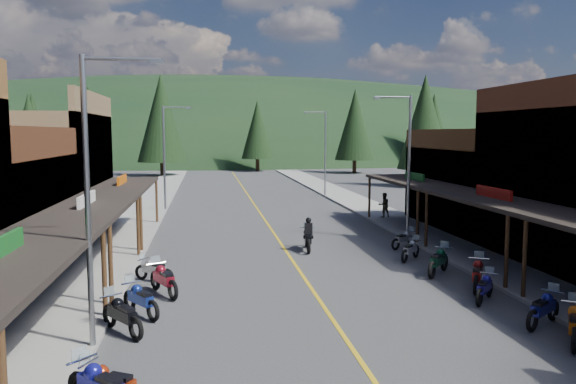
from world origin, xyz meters
name	(u,v)px	position (x,y,z in m)	size (l,w,h in m)	color
ground	(308,283)	(0.00, 0.00, 0.00)	(220.00, 220.00, 0.00)	#38383A
centerline	(260,213)	(0.00, 20.00, 0.01)	(0.15, 90.00, 0.01)	gold
sidewalk_west	(141,214)	(-8.70, 20.00, 0.07)	(3.40, 94.00, 0.15)	gray
sidewalk_east	(372,210)	(8.70, 20.00, 0.07)	(3.40, 94.00, 0.15)	gray
shop_west_3	(28,177)	(-13.78, 11.30, 3.52)	(10.90, 10.20, 8.20)	brown
shop_east_3	(491,188)	(13.75, 11.30, 2.53)	(10.90, 10.20, 6.20)	#4C2D16
streetlight_0	(93,189)	(-6.95, -6.00, 4.46)	(2.16, 0.18, 8.00)	gray
streetlight_1	(166,153)	(-6.95, 22.00, 4.46)	(2.16, 0.18, 8.00)	gray
streetlight_2	(407,161)	(6.95, 8.00, 4.46)	(2.16, 0.18, 8.00)	gray
streetlight_3	(324,149)	(6.95, 30.00, 4.46)	(2.16, 0.18, 8.00)	gray
ridge_hill	(221,155)	(0.00, 135.00, 0.00)	(310.00, 140.00, 60.00)	black
pine_1	(75,125)	(-24.00, 70.00, 7.24)	(5.88, 5.88, 12.50)	black
pine_2	(161,118)	(-10.00, 58.00, 7.99)	(6.72, 6.72, 14.00)	black
pine_3	(257,130)	(4.00, 66.00, 6.48)	(5.04, 5.04, 11.00)	black
pine_4	(355,124)	(18.00, 60.00, 7.24)	(5.88, 5.88, 12.50)	black
pine_5	(426,121)	(34.00, 72.00, 7.99)	(6.72, 6.72, 14.00)	black
pine_6	(516,130)	(46.00, 64.00, 6.48)	(5.04, 5.04, 11.00)	black
pine_7	(33,125)	(-32.00, 76.00, 7.24)	(5.88, 5.88, 12.50)	black
pine_8	(29,133)	(-22.00, 40.00, 5.98)	(4.48, 4.48, 10.00)	black
pine_9	(434,130)	(24.00, 45.00, 6.38)	(4.93, 4.93, 10.80)	black
pine_10	(89,126)	(-18.00, 50.00, 6.78)	(5.38, 5.38, 11.60)	black
pine_11	(425,122)	(20.00, 38.00, 7.19)	(5.82, 5.82, 12.40)	black
bike_west_4	(111,383)	(-6.05, -9.48, 0.58)	(0.67, 2.02, 1.15)	#9C270B
bike_west_5	(122,313)	(-6.48, -4.82, 0.64)	(0.74, 2.23, 1.27)	black
bike_west_6	(141,298)	(-6.12, -3.20, 0.61)	(0.72, 2.15, 1.23)	navy
bike_west_7	(164,278)	(-5.55, -0.89, 0.65)	(0.76, 2.29, 1.31)	maroon
bike_west_8	(154,269)	(-6.08, 1.09, 0.54)	(0.63, 1.88, 1.08)	gray
bike_east_4	(574,322)	(6.31, -7.46, 0.63)	(0.74, 2.21, 1.26)	#AF4E0C
bike_east_5	(543,307)	(6.32, -5.98, 0.60)	(0.70, 2.11, 1.21)	navy
bike_east_6	(485,286)	(5.76, -3.33, 0.55)	(0.65, 1.94, 1.11)	navy
bike_east_7	(477,273)	(6.24, -1.84, 0.66)	(0.77, 2.30, 1.31)	maroon
bike_east_8	(438,260)	(5.69, 0.52, 0.64)	(0.75, 2.26, 1.29)	#0B3722
bike_east_9	(410,249)	(5.50, 3.29, 0.55)	(0.64, 1.92, 1.10)	#949599
bike_east_10	(404,238)	(6.14, 5.94, 0.53)	(0.62, 1.86, 1.06)	gray
rider_on_bike	(308,237)	(1.11, 6.13, 0.70)	(1.02, 2.38, 1.76)	black
pedestrian_east_b	(384,205)	(8.20, 15.64, 1.00)	(0.83, 0.48, 1.71)	brown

